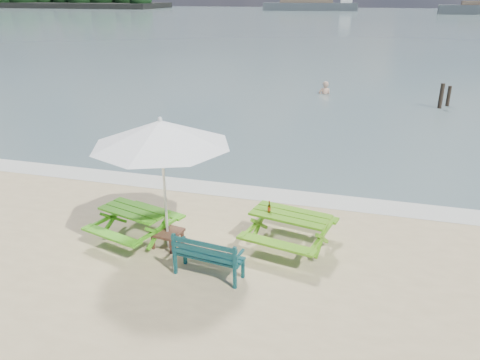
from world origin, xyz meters
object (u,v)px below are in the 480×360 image
(park_bench, at_px, (209,264))
(side_table, at_px, (168,238))
(picnic_table_left, at_px, (135,225))
(beer_bottle, at_px, (269,209))
(swimmer, at_px, (324,98))
(patio_umbrella, at_px, (161,133))
(picnic_table_right, at_px, (290,231))

(park_bench, distance_m, side_table, 1.42)
(picnic_table_left, height_order, beer_bottle, beer_bottle)
(park_bench, xyz_separation_m, swimmer, (0.28, 17.53, -0.46))
(picnic_table_left, distance_m, swimmer, 16.80)
(patio_umbrella, xyz_separation_m, swimmer, (1.46, 16.74, -2.66))
(patio_umbrella, height_order, beer_bottle, patio_umbrella)
(picnic_table_right, relative_size, beer_bottle, 8.16)
(park_bench, bearing_deg, side_table, 146.22)
(picnic_table_left, xyz_separation_m, picnic_table_right, (3.22, 0.57, 0.03))
(side_table, relative_size, beer_bottle, 2.50)
(side_table, bearing_deg, swimmer, 85.02)
(picnic_table_right, xyz_separation_m, patio_umbrella, (-2.43, -0.67, 2.09))
(park_bench, relative_size, patio_umbrella, 0.44)
(beer_bottle, bearing_deg, side_table, -162.59)
(patio_umbrella, relative_size, swimmer, 1.79)
(picnic_table_right, height_order, swimmer, picnic_table_right)
(picnic_table_right, xyz_separation_m, swimmer, (-0.98, 16.07, -0.57))
(picnic_table_right, xyz_separation_m, park_bench, (-1.26, -1.46, -0.11))
(picnic_table_right, bearing_deg, park_bench, -130.71)
(picnic_table_left, xyz_separation_m, swimmer, (2.24, 16.64, -0.55))
(picnic_table_left, distance_m, picnic_table_right, 3.27)
(side_table, relative_size, patio_umbrella, 0.20)
(picnic_table_left, bearing_deg, beer_bottle, 10.73)
(side_table, distance_m, patio_umbrella, 2.27)
(picnic_table_left, bearing_deg, picnic_table_right, 10.09)
(swimmer, bearing_deg, side_table, -94.98)
(picnic_table_left, relative_size, beer_bottle, 7.87)
(patio_umbrella, xyz_separation_m, beer_bottle, (2.00, 0.63, -1.62))
(patio_umbrella, bearing_deg, swimmer, 85.02)
(picnic_table_left, xyz_separation_m, patio_umbrella, (0.78, -0.10, 2.12))
(beer_bottle, bearing_deg, picnic_table_left, -169.27)
(park_bench, bearing_deg, picnic_table_left, 155.66)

